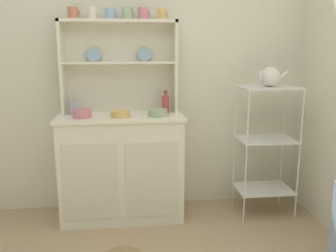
{
  "coord_description": "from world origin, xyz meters",
  "views": [
    {
      "loc": [
        0.07,
        -1.45,
        1.37
      ],
      "look_at": [
        0.36,
        1.12,
        0.82
      ],
      "focal_mm": 38.34,
      "sensor_mm": 36.0,
      "label": 1
    }
  ],
  "objects_px": {
    "bakers_rack": "(266,138)",
    "utensil_jar": "(74,107)",
    "hutch_cabinet": "(122,166)",
    "hutch_shelf_unit": "(120,60)",
    "cup_terracotta_0": "(73,13)",
    "bowl_mixing_large": "(82,114)",
    "porcelain_teapot": "(270,77)",
    "jam_bottle": "(166,104)"
  },
  "relations": [
    {
      "from": "bakers_rack",
      "to": "jam_bottle",
      "type": "relative_size",
      "value": 5.99
    },
    {
      "from": "bakers_rack",
      "to": "porcelain_teapot",
      "type": "height_order",
      "value": "porcelain_teapot"
    },
    {
      "from": "utensil_jar",
      "to": "hutch_cabinet",
      "type": "bearing_deg",
      "value": -12.01
    },
    {
      "from": "hutch_shelf_unit",
      "to": "jam_bottle",
      "type": "distance_m",
      "value": 0.52
    },
    {
      "from": "hutch_cabinet",
      "to": "cup_terracotta_0",
      "type": "bearing_deg",
      "value": 160.37
    },
    {
      "from": "bakers_rack",
      "to": "jam_bottle",
      "type": "xyz_separation_m",
      "value": [
        -0.82,
        0.16,
        0.28
      ]
    },
    {
      "from": "cup_terracotta_0",
      "to": "bowl_mixing_large",
      "type": "relative_size",
      "value": 0.65
    },
    {
      "from": "bakers_rack",
      "to": "porcelain_teapot",
      "type": "distance_m",
      "value": 0.5
    },
    {
      "from": "bakers_rack",
      "to": "porcelain_teapot",
      "type": "relative_size",
      "value": 4.35
    },
    {
      "from": "bakers_rack",
      "to": "jam_bottle",
      "type": "bearing_deg",
      "value": 168.95
    },
    {
      "from": "hutch_cabinet",
      "to": "porcelain_teapot",
      "type": "xyz_separation_m",
      "value": [
        1.18,
        -0.07,
        0.72
      ]
    },
    {
      "from": "jam_bottle",
      "to": "bakers_rack",
      "type": "bearing_deg",
      "value": -11.05
    },
    {
      "from": "bakers_rack",
      "to": "utensil_jar",
      "type": "xyz_separation_m",
      "value": [
        -1.55,
        0.15,
        0.26
      ]
    },
    {
      "from": "bowl_mixing_large",
      "to": "hutch_shelf_unit",
      "type": "bearing_deg",
      "value": 39.29
    },
    {
      "from": "cup_terracotta_0",
      "to": "bowl_mixing_large",
      "type": "bearing_deg",
      "value": -74.84
    },
    {
      "from": "hutch_cabinet",
      "to": "bakers_rack",
      "type": "bearing_deg",
      "value": -3.53
    },
    {
      "from": "bakers_rack",
      "to": "utensil_jar",
      "type": "bearing_deg",
      "value": 174.43
    },
    {
      "from": "bakers_rack",
      "to": "bowl_mixing_large",
      "type": "bearing_deg",
      "value": -179.99
    },
    {
      "from": "hutch_shelf_unit",
      "to": "hutch_cabinet",
      "type": "bearing_deg",
      "value": -90.0
    },
    {
      "from": "cup_terracotta_0",
      "to": "bowl_mixing_large",
      "type": "height_order",
      "value": "cup_terracotta_0"
    },
    {
      "from": "utensil_jar",
      "to": "porcelain_teapot",
      "type": "xyz_separation_m",
      "value": [
        1.55,
        -0.15,
        0.24
      ]
    },
    {
      "from": "hutch_cabinet",
      "to": "jam_bottle",
      "type": "distance_m",
      "value": 0.62
    },
    {
      "from": "hutch_cabinet",
      "to": "hutch_shelf_unit",
      "type": "bearing_deg",
      "value": 90.0
    },
    {
      "from": "jam_bottle",
      "to": "utensil_jar",
      "type": "distance_m",
      "value": 0.73
    },
    {
      "from": "hutch_shelf_unit",
      "to": "bakers_rack",
      "type": "xyz_separation_m",
      "value": [
        1.18,
        -0.24,
        -0.63
      ]
    },
    {
      "from": "jam_bottle",
      "to": "porcelain_teapot",
      "type": "height_order",
      "value": "porcelain_teapot"
    },
    {
      "from": "cup_terracotta_0",
      "to": "jam_bottle",
      "type": "height_order",
      "value": "cup_terracotta_0"
    },
    {
      "from": "cup_terracotta_0",
      "to": "porcelain_teapot",
      "type": "relative_size",
      "value": 0.37
    },
    {
      "from": "jam_bottle",
      "to": "bowl_mixing_large",
      "type": "bearing_deg",
      "value": -166.34
    },
    {
      "from": "jam_bottle",
      "to": "utensil_jar",
      "type": "xyz_separation_m",
      "value": [
        -0.73,
        -0.01,
        -0.02
      ]
    },
    {
      "from": "hutch_cabinet",
      "to": "utensil_jar",
      "type": "relative_size",
      "value": 4.53
    },
    {
      "from": "hutch_cabinet",
      "to": "bakers_rack",
      "type": "distance_m",
      "value": 1.2
    },
    {
      "from": "hutch_cabinet",
      "to": "jam_bottle",
      "type": "bearing_deg",
      "value": 13.23
    },
    {
      "from": "hutch_shelf_unit",
      "to": "porcelain_teapot",
      "type": "distance_m",
      "value": 1.21
    },
    {
      "from": "jam_bottle",
      "to": "porcelain_teapot",
      "type": "bearing_deg",
      "value": -11.07
    },
    {
      "from": "utensil_jar",
      "to": "porcelain_teapot",
      "type": "distance_m",
      "value": 1.57
    },
    {
      "from": "hutch_cabinet",
      "to": "jam_bottle",
      "type": "xyz_separation_m",
      "value": [
        0.37,
        0.09,
        0.49
      ]
    },
    {
      "from": "bakers_rack",
      "to": "jam_bottle",
      "type": "distance_m",
      "value": 0.88
    },
    {
      "from": "bowl_mixing_large",
      "to": "porcelain_teapot",
      "type": "relative_size",
      "value": 0.58
    },
    {
      "from": "hutch_cabinet",
      "to": "cup_terracotta_0",
      "type": "distance_m",
      "value": 1.26
    },
    {
      "from": "jam_bottle",
      "to": "utensil_jar",
      "type": "bearing_deg",
      "value": -179.36
    },
    {
      "from": "cup_terracotta_0",
      "to": "utensil_jar",
      "type": "distance_m",
      "value": 0.73
    }
  ]
}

